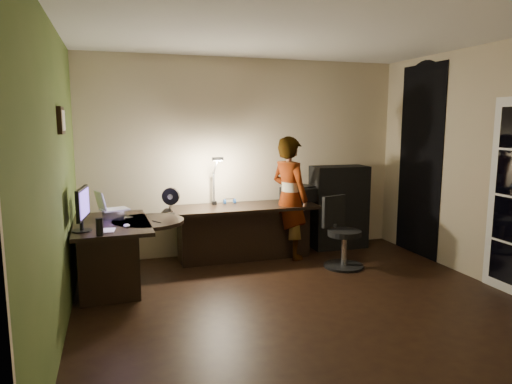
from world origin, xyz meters
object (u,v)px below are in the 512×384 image
object	(u,v)px
desk_right	(245,232)
cabinet	(339,207)
monitor	(81,216)
office_chair	(344,233)
person	(290,198)
desk_left	(113,255)

from	to	relation	value
desk_right	cabinet	xyz separation A→B (m)	(1.47, 0.15, 0.24)
cabinet	monitor	size ratio (longest dim) A/B	2.46
cabinet	office_chair	xyz separation A→B (m)	(-0.38, -0.89, -0.15)
person	desk_right	bearing A→B (deg)	54.01
desk_right	office_chair	xyz separation A→B (m)	(1.10, -0.74, 0.09)
desk_left	office_chair	distance (m)	2.81
desk_left	person	size ratio (longest dim) A/B	0.78
desk_left	office_chair	bearing A→B (deg)	-4.63
monitor	person	size ratio (longest dim) A/B	0.30
office_chair	desk_left	bearing A→B (deg)	160.70
desk_right	office_chair	world-z (taller)	office_chair
desk_right	office_chair	distance (m)	1.33
office_chair	person	world-z (taller)	person
desk_right	person	bearing A→B (deg)	-12.11
desk_left	monitor	bearing A→B (deg)	-131.20
desk_left	desk_right	bearing A→B (deg)	17.68
desk_right	cabinet	size ratio (longest dim) A/B	1.61
desk_left	cabinet	xyz separation A→B (m)	(3.18, 0.76, 0.23)
office_chair	person	xyz separation A→B (m)	(-0.51, 0.61, 0.38)
desk_right	cabinet	world-z (taller)	cabinet
office_chair	desk_right	bearing A→B (deg)	129.31
monitor	office_chair	world-z (taller)	monitor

